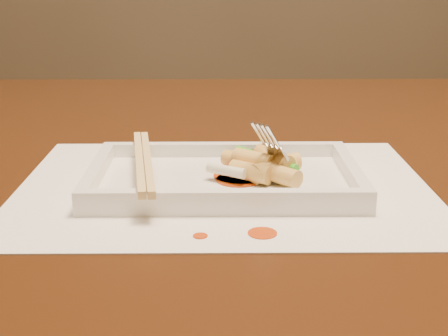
{
  "coord_description": "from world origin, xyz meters",
  "views": [
    {
      "loc": [
        -0.01,
        -0.73,
        0.96
      ],
      "look_at": [
        -0.01,
        -0.15,
        0.77
      ],
      "focal_mm": 50.0,
      "sensor_mm": 36.0,
      "label": 1
    }
  ],
  "objects_px": {
    "chopstick_a": "(139,161)",
    "fork": "(296,99)",
    "plate_base": "(224,182)",
    "placemat": "(224,186)",
    "table": "(228,221)"
  },
  "relations": [
    {
      "from": "plate_base",
      "to": "fork",
      "type": "xyz_separation_m",
      "value": [
        0.07,
        0.02,
        0.08
      ]
    },
    {
      "from": "chopstick_a",
      "to": "fork",
      "type": "xyz_separation_m",
      "value": [
        0.15,
        0.02,
        0.06
      ]
    },
    {
      "from": "placemat",
      "to": "fork",
      "type": "xyz_separation_m",
      "value": [
        0.07,
        0.02,
        0.08
      ]
    },
    {
      "from": "plate_base",
      "to": "table",
      "type": "bearing_deg",
      "value": 87.62
    },
    {
      "from": "plate_base",
      "to": "chopstick_a",
      "type": "relative_size",
      "value": 1.35
    },
    {
      "from": "table",
      "to": "placemat",
      "type": "xyz_separation_m",
      "value": [
        -0.01,
        -0.15,
        0.1
      ]
    },
    {
      "from": "placemat",
      "to": "plate_base",
      "type": "bearing_deg",
      "value": 180.0
    },
    {
      "from": "table",
      "to": "chopstick_a",
      "type": "height_order",
      "value": "chopstick_a"
    },
    {
      "from": "table",
      "to": "chopstick_a",
      "type": "xyz_separation_m",
      "value": [
        -0.09,
        -0.15,
        0.13
      ]
    },
    {
      "from": "chopstick_a",
      "to": "fork",
      "type": "bearing_deg",
      "value": 6.75
    },
    {
      "from": "placemat",
      "to": "fork",
      "type": "distance_m",
      "value": 0.11
    },
    {
      "from": "plate_base",
      "to": "fork",
      "type": "bearing_deg",
      "value": 14.42
    },
    {
      "from": "table",
      "to": "plate_base",
      "type": "xyz_separation_m",
      "value": [
        -0.01,
        -0.15,
        0.11
      ]
    },
    {
      "from": "plate_base",
      "to": "chopstick_a",
      "type": "bearing_deg",
      "value": 180.0
    },
    {
      "from": "table",
      "to": "placemat",
      "type": "bearing_deg",
      "value": -92.38
    }
  ]
}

